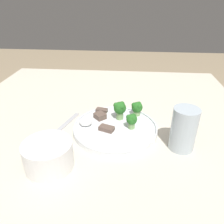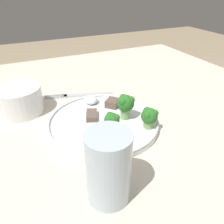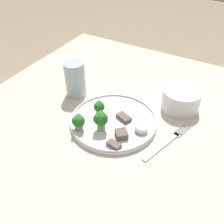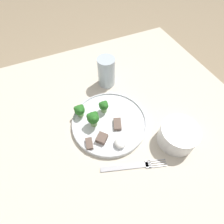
# 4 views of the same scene
# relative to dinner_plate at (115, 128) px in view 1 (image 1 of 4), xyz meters

# --- Properties ---
(table) EXTENTS (1.06, 1.12, 0.70)m
(table) POSITION_rel_dinner_plate_xyz_m (0.05, -0.04, -0.10)
(table) COLOR beige
(table) RESTS_ON ground_plane
(dinner_plate) EXTENTS (0.27, 0.27, 0.02)m
(dinner_plate) POSITION_rel_dinner_plate_xyz_m (0.00, 0.00, 0.00)
(dinner_plate) COLOR white
(dinner_plate) RESTS_ON table
(fork) EXTENTS (0.08, 0.20, 0.00)m
(fork) POSITION_rel_dinner_plate_xyz_m (0.17, 0.01, -0.01)
(fork) COLOR #B2B2B7
(fork) RESTS_ON table
(cream_bowl) EXTENTS (0.12, 0.12, 0.07)m
(cream_bowl) POSITION_rel_dinner_plate_xyz_m (0.15, 0.18, 0.02)
(cream_bowl) COLOR white
(cream_bowl) RESTS_ON table
(drinking_glass) EXTENTS (0.07, 0.07, 0.12)m
(drinking_glass) POSITION_rel_dinner_plate_xyz_m (-0.19, 0.07, 0.05)
(drinking_glass) COLOR #B2C1CC
(drinking_glass) RESTS_ON table
(broccoli_floret_near_rim_left) EXTENTS (0.03, 0.03, 0.05)m
(broccoli_floret_near_rim_left) POSITION_rel_dinner_plate_xyz_m (-0.05, 0.00, 0.03)
(broccoli_floret_near_rim_left) COLOR #7FA866
(broccoli_floret_near_rim_left) RESTS_ON dinner_plate
(broccoli_floret_center_left) EXTENTS (0.04, 0.04, 0.05)m
(broccoli_floret_center_left) POSITION_rel_dinner_plate_xyz_m (-0.07, -0.08, 0.03)
(broccoli_floret_center_left) COLOR #7FA866
(broccoli_floret_center_left) RESTS_ON dinner_plate
(broccoli_floret_back_left) EXTENTS (0.04, 0.04, 0.06)m
(broccoli_floret_back_left) POSITION_rel_dinner_plate_xyz_m (-0.01, -0.05, 0.04)
(broccoli_floret_back_left) COLOR #7FA866
(broccoli_floret_back_left) RESTS_ON dinner_plate
(meat_slice_front_slice) EXTENTS (0.05, 0.04, 0.01)m
(meat_slice_front_slice) POSITION_rel_dinner_plate_xyz_m (0.02, 0.02, 0.01)
(meat_slice_front_slice) COLOR brown
(meat_slice_front_slice) RESTS_ON dinner_plate
(meat_slice_middle_slice) EXTENTS (0.05, 0.05, 0.02)m
(meat_slice_middle_slice) POSITION_rel_dinner_plate_xyz_m (0.05, -0.05, 0.01)
(meat_slice_middle_slice) COLOR brown
(meat_slice_middle_slice) RESTS_ON dinner_plate
(meat_slice_rear_slice) EXTENTS (0.04, 0.03, 0.01)m
(meat_slice_rear_slice) POSITION_rel_dinner_plate_xyz_m (0.06, -0.09, 0.01)
(meat_slice_rear_slice) COLOR brown
(meat_slice_rear_slice) RESTS_ON dinner_plate
(sauce_dollop) EXTENTS (0.04, 0.04, 0.02)m
(sauce_dollop) POSITION_rel_dinner_plate_xyz_m (0.09, -0.00, 0.01)
(sauce_dollop) COLOR white
(sauce_dollop) RESTS_ON dinner_plate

